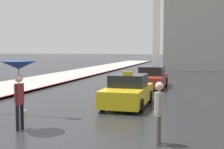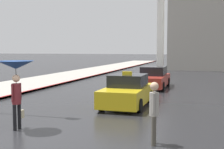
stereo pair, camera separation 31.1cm
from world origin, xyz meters
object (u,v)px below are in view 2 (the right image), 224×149
at_px(pedestrian_with_umbrella, 16,72).
at_px(pedestrian_man, 154,108).
at_px(sedan_red, 153,78).
at_px(taxi, 127,92).

height_order(pedestrian_with_umbrella, pedestrian_man, pedestrian_with_umbrella).
xyz_separation_m(sedan_red, pedestrian_man, (2.13, -12.96, 0.38)).
bearing_deg(sedan_red, pedestrian_man, 99.33).
height_order(sedan_red, pedestrian_with_umbrella, pedestrian_with_umbrella).
bearing_deg(pedestrian_man, taxi, -163.35).
bearing_deg(taxi, pedestrian_with_umbrella, 64.98).
xyz_separation_m(sedan_red, pedestrian_with_umbrella, (-2.50, -12.66, 1.26)).
relative_size(taxi, sedan_red, 0.86).
bearing_deg(pedestrian_man, sedan_red, -175.18).
xyz_separation_m(pedestrian_with_umbrella, pedestrian_man, (4.63, -0.30, -0.88)).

